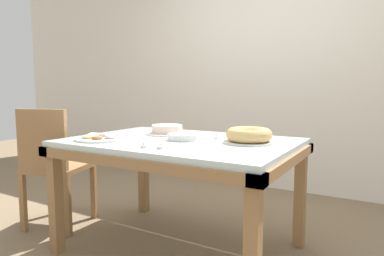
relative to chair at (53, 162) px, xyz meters
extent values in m
plane|color=#7A664C|center=(1.04, 0.20, -0.52)|extent=(12.00, 12.00, 0.00)
cube|color=silver|center=(1.04, 2.00, 0.78)|extent=(8.00, 0.10, 2.60)
cube|color=silver|center=(1.04, 0.20, 0.21)|extent=(1.45, 1.01, 0.04)
cube|color=olive|center=(1.04, -0.29, 0.16)|extent=(1.49, 0.08, 0.06)
cube|color=olive|center=(1.04, 0.68, 0.16)|extent=(1.49, 0.08, 0.06)
cube|color=olive|center=(0.34, 0.20, 0.16)|extent=(0.08, 1.04, 0.06)
cube|color=olive|center=(1.74, 0.20, 0.16)|extent=(0.08, 1.04, 0.06)
cube|color=olive|center=(0.36, -0.26, -0.18)|extent=(0.07, 0.07, 0.69)
cube|color=olive|center=(1.72, -0.26, -0.18)|extent=(0.07, 0.07, 0.69)
cube|color=olive|center=(0.36, 0.65, -0.18)|extent=(0.07, 0.07, 0.69)
cube|color=olive|center=(1.72, 0.65, -0.18)|extent=(0.07, 0.07, 0.69)
cube|color=olive|center=(-0.02, 0.07, -0.05)|extent=(0.53, 0.53, 0.04)
cube|color=olive|center=(0.03, -0.11, 0.19)|extent=(0.39, 0.15, 0.45)
cube|color=olive|center=(0.10, 0.31, -0.30)|extent=(0.05, 0.05, 0.45)
cube|color=olive|center=(-0.26, 0.20, -0.30)|extent=(0.05, 0.05, 0.45)
cube|color=olive|center=(0.22, -0.05, -0.30)|extent=(0.05, 0.05, 0.45)
cube|color=olive|center=(-0.15, -0.17, -0.30)|extent=(0.05, 0.05, 0.45)
cylinder|color=silver|center=(0.81, 0.37, 0.24)|extent=(0.31, 0.31, 0.01)
cylinder|color=beige|center=(0.81, 0.37, 0.27)|extent=(0.22, 0.22, 0.05)
cylinder|color=white|center=(0.81, 0.37, 0.30)|extent=(0.22, 0.22, 0.01)
cylinder|color=silver|center=(1.48, 0.28, 0.24)|extent=(0.31, 0.31, 0.01)
torus|color=tan|center=(1.48, 0.28, 0.28)|extent=(0.28, 0.28, 0.08)
cylinder|color=silver|center=(0.59, -0.08, 0.24)|extent=(0.33, 0.33, 0.01)
torus|color=white|center=(0.68, -0.07, 0.26)|extent=(0.08, 0.08, 0.02)
torus|color=pink|center=(0.62, 0.00, 0.26)|extent=(0.08, 0.08, 0.02)
torus|color=pink|center=(0.55, -0.02, 0.25)|extent=(0.08, 0.08, 0.02)
torus|color=white|center=(0.52, -0.07, 0.26)|extent=(0.08, 0.08, 0.02)
torus|color=#EAD184|center=(0.55, -0.14, 0.25)|extent=(0.08, 0.08, 0.02)
torus|color=#B27042|center=(0.63, -0.14, 0.25)|extent=(0.07, 0.07, 0.02)
cylinder|color=silver|center=(1.07, 0.20, 0.23)|extent=(0.21, 0.21, 0.01)
cylinder|color=silver|center=(1.07, 0.20, 0.24)|extent=(0.21, 0.21, 0.01)
cylinder|color=silver|center=(1.07, 0.20, 0.25)|extent=(0.21, 0.21, 0.01)
cylinder|color=silver|center=(1.07, 0.20, 0.26)|extent=(0.21, 0.21, 0.01)
cylinder|color=silver|center=(1.04, -0.18, 0.24)|extent=(0.04, 0.04, 0.02)
cylinder|color=white|center=(1.04, -0.18, 0.24)|extent=(0.03, 0.03, 0.00)
cone|color=#F9B74C|center=(1.04, -0.18, 0.26)|extent=(0.01, 0.01, 0.02)
cylinder|color=silver|center=(1.14, -0.17, 0.24)|extent=(0.04, 0.04, 0.02)
cylinder|color=white|center=(1.14, -0.17, 0.24)|extent=(0.03, 0.03, 0.00)
cone|color=#F9B74C|center=(1.14, -0.17, 0.26)|extent=(0.01, 0.01, 0.02)
cylinder|color=silver|center=(0.61, 0.55, 0.24)|extent=(0.04, 0.04, 0.02)
cylinder|color=white|center=(0.61, 0.55, 0.24)|extent=(0.03, 0.03, 0.00)
cone|color=#F9B74C|center=(0.61, 0.55, 0.26)|extent=(0.01, 0.01, 0.02)
cylinder|color=silver|center=(1.23, 0.34, 0.24)|extent=(0.04, 0.04, 0.02)
cylinder|color=white|center=(1.23, 0.34, 0.24)|extent=(0.03, 0.03, 0.00)
cone|color=#F9B74C|center=(1.23, 0.34, 0.26)|extent=(0.01, 0.01, 0.02)
camera|label=1|loc=(2.24, -1.69, 0.55)|focal=32.00mm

